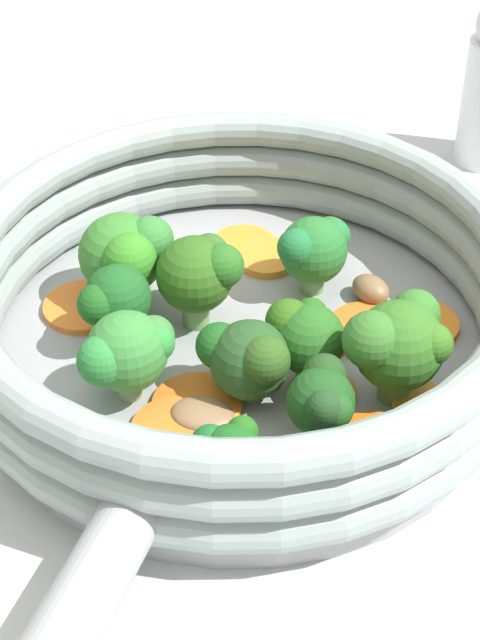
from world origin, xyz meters
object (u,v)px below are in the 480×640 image
Objects in this scene: carrot_slice_8 at (424,405)px; broccoli_floret_9 at (306,335)px; carrot_slice_11 at (244,245)px; broccoli_floret_7 at (200,273)px; broccoli_floret_6 at (128,352)px; carrot_slice_4 at (267,257)px; mushroom_piece_1 at (371,289)px; carrot_slice_3 at (420,325)px; broccoli_floret_0 at (126,255)px; carrot_slice_6 at (207,433)px; broccoli_floret_5 at (315,248)px; mushroom_piece_2 at (253,457)px; mushroom_piece_3 at (323,250)px; carrot_slice_7 at (314,339)px; mushroom_piece_0 at (203,414)px; skillet at (240,353)px; carrot_slice_9 at (201,285)px; carrot_slice_5 at (322,393)px; carrot_slice_10 at (366,325)px; carrot_slice_0 at (84,307)px; broccoli_floret_8 at (229,455)px; broccoli_floret_3 at (323,399)px; carrot_slice_2 at (375,445)px; broccoli_floret_1 at (244,359)px; broccoli_floret_4 at (113,300)px; broccoli_floret_2 at (398,342)px; carrot_slice_12 at (175,430)px; carrot_slice_1 at (197,405)px.

broccoli_floret_9 is at bearing -28.74° from carrot_slice_8.
carrot_slice_11 is 0.70× the size of broccoli_floret_7.
broccoli_floret_6 is (0.14, -0.03, 0.03)m from carrot_slice_8.
mushroom_piece_1 is (-0.05, 0.04, 0.00)m from carrot_slice_4.
carrot_slice_3 is 0.10m from carrot_slice_4.
carrot_slice_6 is at bearing 106.53° from broccoli_floret_0.
broccoli_floret_5 is 2.06× the size of mushroom_piece_2.
carrot_slice_4 is 0.03m from mushroom_piece_3.
mushroom_piece_2 reaches higher than carrot_slice_11.
carrot_slice_7 is 1.18× the size of mushroom_piece_0.
carrot_slice_6 is at bearing 34.18° from broccoli_floret_9.
mushroom_piece_0 is 1.35× the size of mushroom_piece_1.
carrot_slice_9 is at bearing -71.99° from skillet.
skillet is at bearing -93.01° from mushroom_piece_2.
carrot_slice_5 is 0.06m from carrot_slice_10.
carrot_slice_10 is 0.98× the size of broccoli_floret_9.
broccoli_floret_8 is at bearing 114.45° from carrot_slice_0.
carrot_slice_11 is (-0.04, -0.15, -0.00)m from carrot_slice_6.
carrot_slice_2 is at bearing 163.50° from broccoli_floret_3.
broccoli_floret_9 reaches higher than carrot_slice_5.
broccoli_floret_5 is at bearing -120.76° from broccoli_floret_1.
carrot_slice_2 is 1.03× the size of broccoli_floret_8.
broccoli_floret_5 reaches higher than carrot_slice_11.
broccoli_floret_6 reaches higher than mushroom_piece_3.
broccoli_floret_4 is 2.04× the size of mushroom_piece_1.
carrot_slice_7 is at bearing 172.40° from skillet.
broccoli_floret_2 reaches higher than carrot_slice_2.
mushroom_piece_2 is at bearing 121.43° from carrot_slice_0.
broccoli_floret_8 is (-0.00, 0.12, -0.01)m from broccoli_floret_7.
broccoli_floret_0 is (0.14, -0.10, 0.03)m from carrot_slice_8.
carrot_slice_12 is at bearing 71.11° from carrot_slice_11.
broccoli_floret_9 is 1.41× the size of mushroom_piece_0.
carrot_slice_2 is 1.86× the size of mushroom_piece_2.
carrot_slice_6 is (0.05, 0.14, -0.00)m from carrot_slice_4.
carrot_slice_2 is 1.34× the size of mushroom_piece_3.
broccoli_floret_9 is at bearing 41.35° from carrot_slice_10.
carrot_slice_5 is at bearing 100.11° from carrot_slice_11.
broccoli_floret_6 is at bearing 98.37° from broccoli_floret_4.
broccoli_floret_8 is at bearing 100.09° from carrot_slice_6.
broccoli_floret_1 is at bearing 85.56° from skillet.
carrot_slice_5 is at bearing 114.69° from broccoli_floret_9.
broccoli_floret_4 reaches higher than carrot_slice_9.
carrot_slice_3 is at bearing 179.70° from skillet.
broccoli_floret_7 reaches higher than carrot_slice_5.
broccoli_floret_5 is at bearing -103.59° from broccoli_floret_9.
carrot_slice_10 is 1.18× the size of carrot_slice_11.
broccoli_floret_9 reaches higher than carrot_slice_11.
broccoli_floret_1 is 0.13m from mushroom_piece_3.
mushroom_piece_0 is (0.05, -0.02, -0.02)m from broccoli_floret_3.
carrot_slice_0 and carrot_slice_1 have the same top height.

